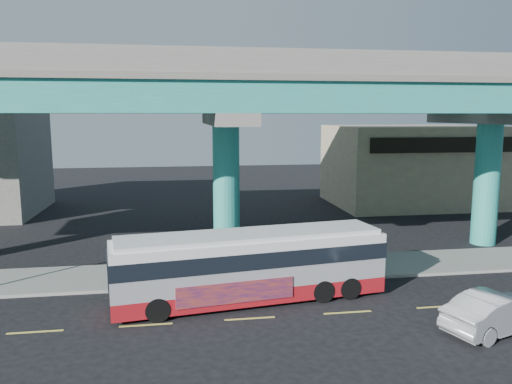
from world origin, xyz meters
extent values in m
plane|color=black|center=(0.00, 0.00, 0.00)|extent=(120.00, 120.00, 0.00)
cube|color=gray|center=(0.00, 5.50, 0.07)|extent=(70.00, 4.00, 0.15)
cube|color=#D8C64C|center=(-8.00, -0.30, 0.01)|extent=(2.00, 0.12, 0.01)
cube|color=#D8C64C|center=(-4.00, -0.30, 0.01)|extent=(2.00, 0.12, 0.01)
cube|color=#D8C64C|center=(0.00, -0.30, 0.01)|extent=(2.00, 0.12, 0.01)
cube|color=#D8C64C|center=(4.00, -0.30, 0.01)|extent=(2.00, 0.12, 0.01)
cube|color=#D8C64C|center=(8.00, -0.30, 0.01)|extent=(2.00, 0.12, 0.01)
cylinder|color=teal|center=(0.00, 9.00, 3.70)|extent=(1.50, 1.50, 7.40)
cube|color=gray|center=(0.00, 9.00, 7.70)|extent=(2.00, 12.00, 0.60)
cube|color=gray|center=(0.00, 12.50, 8.60)|extent=(1.80, 5.00, 1.20)
cylinder|color=teal|center=(16.00, 9.00, 3.70)|extent=(1.50, 1.50, 7.40)
cube|color=gray|center=(16.00, 9.00, 7.70)|extent=(2.00, 12.00, 0.60)
cube|color=gray|center=(16.00, 12.50, 8.60)|extent=(1.80, 5.00, 1.20)
cube|color=teal|center=(0.00, 5.50, 8.70)|extent=(52.00, 5.00, 1.40)
cube|color=gray|center=(0.00, 5.50, 9.55)|extent=(52.00, 5.40, 0.30)
cube|color=gray|center=(0.00, 3.00, 10.10)|extent=(52.00, 0.25, 0.80)
cube|color=gray|center=(0.00, 8.00, 10.10)|extent=(52.00, 0.25, 0.80)
cube|color=teal|center=(0.00, 12.50, 9.90)|extent=(52.00, 5.00, 1.40)
cube|color=gray|center=(0.00, 12.50, 10.75)|extent=(52.00, 5.40, 0.30)
cube|color=gray|center=(0.00, 10.00, 11.30)|extent=(52.00, 0.25, 0.80)
cube|color=gray|center=(0.00, 15.00, 11.30)|extent=(52.00, 0.25, 0.80)
cube|color=#C1B489|center=(18.00, 23.00, 3.50)|extent=(14.00, 10.00, 7.00)
cube|color=black|center=(18.00, 17.90, 5.60)|extent=(12.00, 0.25, 1.20)
cube|color=#A2131A|center=(0.30, 1.65, 0.53)|extent=(11.85, 4.12, 0.68)
cube|color=#B3B3B8|center=(0.30, 1.65, 1.60)|extent=(11.85, 4.12, 1.45)
cube|color=black|center=(0.30, 1.65, 2.08)|extent=(11.92, 4.18, 0.68)
cube|color=silver|center=(0.30, 1.65, 2.61)|extent=(11.85, 4.12, 0.39)
cube|color=silver|center=(0.30, 1.65, 2.90)|extent=(11.42, 3.82, 0.19)
cube|color=black|center=(6.07, 2.49, 1.94)|extent=(0.38, 2.20, 1.16)
cube|color=black|center=(-5.47, 0.80, 1.94)|extent=(0.38, 2.20, 1.16)
cube|color=#261458|center=(-0.47, 0.26, 0.89)|extent=(4.80, 0.75, 0.87)
cylinder|color=black|center=(-3.56, -0.04, 0.48)|extent=(1.00, 0.43, 0.97)
cylinder|color=black|center=(-3.88, 2.16, 0.48)|extent=(1.00, 0.43, 0.97)
cylinder|color=black|center=(3.34, 0.96, 0.48)|extent=(1.00, 0.43, 0.97)
cylinder|color=black|center=(3.02, 3.17, 0.48)|extent=(1.00, 0.43, 0.97)
cylinder|color=black|center=(4.58, 1.14, 0.48)|extent=(1.00, 0.43, 0.97)
cylinder|color=black|center=(4.26, 3.35, 0.48)|extent=(1.00, 0.43, 0.97)
imported|color=#A6A7AB|center=(8.88, -2.83, 0.75)|extent=(4.35, 5.50, 1.49)
cylinder|color=gray|center=(4.03, 4.20, 1.15)|extent=(0.06, 0.06, 2.00)
cylinder|color=#B20A0A|center=(4.03, 4.17, 2.10)|extent=(0.63, 0.35, 0.69)
camera|label=1|loc=(-2.62, -18.71, 7.90)|focal=35.00mm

